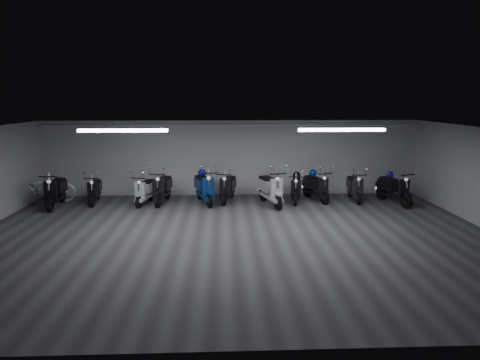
{
  "coord_description": "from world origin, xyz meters",
  "views": [
    {
      "loc": [
        -0.29,
        -10.4,
        3.59
      ],
      "look_at": [
        0.24,
        2.5,
        1.05
      ],
      "focal_mm": 31.04,
      "sensor_mm": 36.0,
      "label": 1
    }
  ],
  "objects_px": {
    "scooter_1": "(95,186)",
    "scooter_10": "(394,184)",
    "helmet_0": "(390,175)",
    "helmet_3": "(202,173)",
    "scooter_0": "(55,186)",
    "scooter_6": "(271,184)",
    "scooter_7": "(296,185)",
    "scooter_8": "(316,182)",
    "bicycle": "(45,185)",
    "scooter_3": "(162,184)",
    "helmet_1": "(313,173)",
    "helmet_2": "(297,176)",
    "scooter_2": "(145,186)",
    "scooter_5": "(228,183)",
    "scooter_4": "(204,183)",
    "scooter_9": "(355,183)"
  },
  "relations": [
    {
      "from": "scooter_3",
      "to": "helmet_2",
      "type": "xyz_separation_m",
      "value": [
        4.71,
        0.19,
        0.21
      ]
    },
    {
      "from": "scooter_3",
      "to": "helmet_3",
      "type": "bearing_deg",
      "value": 14.5
    },
    {
      "from": "scooter_8",
      "to": "helmet_0",
      "type": "bearing_deg",
      "value": -24.94
    },
    {
      "from": "scooter_6",
      "to": "scooter_7",
      "type": "bearing_deg",
      "value": 6.93
    },
    {
      "from": "helmet_1",
      "to": "helmet_3",
      "type": "relative_size",
      "value": 1.0
    },
    {
      "from": "scooter_1",
      "to": "scooter_8",
      "type": "xyz_separation_m",
      "value": [
        7.76,
        0.03,
        0.06
      ]
    },
    {
      "from": "scooter_8",
      "to": "helmet_0",
      "type": "xyz_separation_m",
      "value": [
        2.52,
        -0.28,
        0.31
      ]
    },
    {
      "from": "helmet_0",
      "to": "scooter_3",
      "type": "bearing_deg",
      "value": 178.85
    },
    {
      "from": "scooter_10",
      "to": "helmet_0",
      "type": "bearing_deg",
      "value": 90.0
    },
    {
      "from": "scooter_1",
      "to": "scooter_10",
      "type": "height_order",
      "value": "scooter_10"
    },
    {
      "from": "scooter_7",
      "to": "scooter_2",
      "type": "bearing_deg",
      "value": -168.13
    },
    {
      "from": "scooter_0",
      "to": "scooter_8",
      "type": "xyz_separation_m",
      "value": [
        8.91,
        0.5,
        -0.05
      ]
    },
    {
      "from": "scooter_3",
      "to": "scooter_7",
      "type": "distance_m",
      "value": 4.66
    },
    {
      "from": "scooter_1",
      "to": "scooter_6",
      "type": "relative_size",
      "value": 0.82
    },
    {
      "from": "scooter_7",
      "to": "helmet_3",
      "type": "distance_m",
      "value": 3.33
    },
    {
      "from": "scooter_7",
      "to": "scooter_0",
      "type": "bearing_deg",
      "value": -166.44
    },
    {
      "from": "scooter_5",
      "to": "helmet_1",
      "type": "xyz_separation_m",
      "value": [
        3.06,
        0.22,
        0.3
      ]
    },
    {
      "from": "scooter_2",
      "to": "scooter_5",
      "type": "relative_size",
      "value": 0.95
    },
    {
      "from": "helmet_1",
      "to": "helmet_2",
      "type": "relative_size",
      "value": 0.99
    },
    {
      "from": "scooter_2",
      "to": "scooter_3",
      "type": "distance_m",
      "value": 0.59
    },
    {
      "from": "scooter_5",
      "to": "bicycle",
      "type": "bearing_deg",
      "value": -167.34
    },
    {
      "from": "scooter_2",
      "to": "helmet_0",
      "type": "xyz_separation_m",
      "value": [
        8.51,
        -0.06,
        0.35
      ]
    },
    {
      "from": "scooter_9",
      "to": "scooter_10",
      "type": "relative_size",
      "value": 0.92
    },
    {
      "from": "scooter_1",
      "to": "scooter_8",
      "type": "bearing_deg",
      "value": -6.93
    },
    {
      "from": "scooter_6",
      "to": "bicycle",
      "type": "height_order",
      "value": "scooter_6"
    },
    {
      "from": "helmet_2",
      "to": "scooter_7",
      "type": "bearing_deg",
      "value": -101.2
    },
    {
      "from": "helmet_2",
      "to": "helmet_3",
      "type": "distance_m",
      "value": 3.34
    },
    {
      "from": "scooter_8",
      "to": "bicycle",
      "type": "bearing_deg",
      "value": 160.76
    },
    {
      "from": "scooter_3",
      "to": "scooter_7",
      "type": "bearing_deg",
      "value": 6.69
    },
    {
      "from": "scooter_4",
      "to": "helmet_1",
      "type": "xyz_separation_m",
      "value": [
        3.87,
        0.44,
        0.24
      ]
    },
    {
      "from": "helmet_3",
      "to": "scooter_3",
      "type": "bearing_deg",
      "value": -172.7
    },
    {
      "from": "scooter_1",
      "to": "scooter_4",
      "type": "height_order",
      "value": "scooter_4"
    },
    {
      "from": "scooter_3",
      "to": "helmet_0",
      "type": "distance_m",
      "value": 7.94
    },
    {
      "from": "scooter_5",
      "to": "helmet_1",
      "type": "distance_m",
      "value": 3.08
    },
    {
      "from": "scooter_6",
      "to": "helmet_3",
      "type": "height_order",
      "value": "scooter_6"
    },
    {
      "from": "scooter_4",
      "to": "helmet_2",
      "type": "height_order",
      "value": "scooter_4"
    },
    {
      "from": "scooter_0",
      "to": "scooter_10",
      "type": "xyz_separation_m",
      "value": [
        11.51,
        -0.03,
        -0.02
      ]
    },
    {
      "from": "scooter_7",
      "to": "helmet_0",
      "type": "relative_size",
      "value": 6.95
    },
    {
      "from": "helmet_0",
      "to": "helmet_1",
      "type": "height_order",
      "value": "helmet_1"
    },
    {
      "from": "helmet_2",
      "to": "scooter_9",
      "type": "bearing_deg",
      "value": -2.8
    },
    {
      "from": "helmet_1",
      "to": "helmet_2",
      "type": "height_order",
      "value": "helmet_1"
    },
    {
      "from": "scooter_6",
      "to": "scooter_10",
      "type": "distance_m",
      "value": 4.29
    },
    {
      "from": "scooter_9",
      "to": "helmet_1",
      "type": "distance_m",
      "value": 1.52
    },
    {
      "from": "helmet_0",
      "to": "helmet_3",
      "type": "xyz_separation_m",
      "value": [
        -6.56,
        0.33,
        0.05
      ]
    },
    {
      "from": "scooter_0",
      "to": "helmet_0",
      "type": "distance_m",
      "value": 11.44
    },
    {
      "from": "scooter_5",
      "to": "bicycle",
      "type": "height_order",
      "value": "scooter_5"
    },
    {
      "from": "scooter_0",
      "to": "scooter_6",
      "type": "xyz_separation_m",
      "value": [
        7.22,
        -0.06,
        0.03
      ]
    },
    {
      "from": "scooter_8",
      "to": "helmet_3",
      "type": "bearing_deg",
      "value": 160.66
    },
    {
      "from": "bicycle",
      "to": "scooter_10",
      "type": "bearing_deg",
      "value": -107.06
    },
    {
      "from": "scooter_0",
      "to": "scooter_10",
      "type": "height_order",
      "value": "scooter_0"
    }
  ]
}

